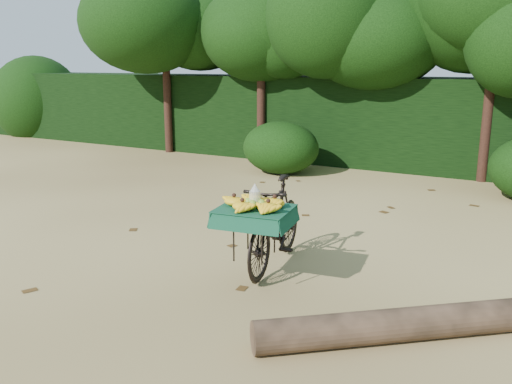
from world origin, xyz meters
The scene contains 7 objects.
ground centered at (0.00, 0.00, 0.00)m, with size 80.00×80.00×0.00m, color tan.
vendor_bicycle centered at (-0.84, -0.14, 0.48)m, with size 0.79×1.72×0.94m.
fallen_log centered at (1.22, -0.65, 0.13)m, with size 0.26×0.26×3.59m, color brown.
hedge_backdrop centered at (0.00, 6.30, 0.90)m, with size 26.00×1.80×1.80m, color black.
tree_row centered at (-0.65, 5.50, 2.00)m, with size 14.50×2.00×4.00m, color black, non-canonical shape.
bush_clumps centered at (0.50, 4.30, 0.45)m, with size 8.80×1.70×0.90m, color black, non-canonical shape.
leaf_litter centered at (0.00, 0.65, 0.01)m, with size 7.00×7.30×0.01m, color #4B3114, non-canonical shape.
Camera 1 is at (1.61, -4.92, 2.09)m, focal length 38.00 mm.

